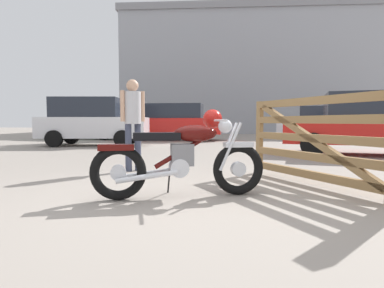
% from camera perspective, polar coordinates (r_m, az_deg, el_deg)
% --- Properties ---
extents(ground_plane, '(80.00, 80.00, 0.00)m').
position_cam_1_polar(ground_plane, '(3.61, -3.10, -10.42)').
color(ground_plane, gray).
extents(vintage_motorcycle, '(1.99, 0.97, 1.07)m').
position_cam_1_polar(vintage_motorcycle, '(3.78, -1.34, -2.17)').
color(vintage_motorcycle, black).
rests_on(vintage_motorcycle, ground_plane).
extents(timber_gate, '(1.53, 2.18, 1.60)m').
position_cam_1_polar(timber_gate, '(4.56, 23.41, 1.23)').
color(timber_gate, olive).
rests_on(timber_gate, ground_plane).
extents(bystander, '(0.37, 0.32, 1.66)m').
position_cam_1_polar(bystander, '(5.85, -10.62, 5.14)').
color(bystander, '#383D51').
rests_on(bystander, ground_plane).
extents(pale_sedan_back, '(4.42, 2.43, 1.67)m').
position_cam_1_polar(pale_sedan_back, '(9.71, 28.74, 3.18)').
color(pale_sedan_back, black).
rests_on(pale_sedan_back, ground_plane).
extents(blue_hatchback_right, '(4.11, 2.29, 1.78)m').
position_cam_1_polar(blue_hatchback_right, '(12.49, -17.48, 3.95)').
color(blue_hatchback_right, black).
rests_on(blue_hatchback_right, ground_plane).
extents(red_hatchback_near, '(4.76, 2.09, 1.74)m').
position_cam_1_polar(red_hatchback_near, '(15.31, -4.02, 4.20)').
color(red_hatchback_near, black).
rests_on(red_hatchback_near, ground_plane).
extents(dark_sedan_left, '(4.45, 2.53, 1.67)m').
position_cam_1_polar(dark_sedan_left, '(17.28, 22.17, 3.55)').
color(dark_sedan_left, black).
rests_on(dark_sedan_left, ground_plane).
extents(white_estate_far, '(4.91, 2.49, 1.74)m').
position_cam_1_polar(white_estate_far, '(17.42, -17.93, 4.00)').
color(white_estate_far, black).
rests_on(white_estate_far, ground_plane).
extents(industrial_building, '(23.82, 15.66, 20.47)m').
position_cam_1_polar(industrial_building, '(30.64, 11.95, 11.33)').
color(industrial_building, '#9EA0A8').
rests_on(industrial_building, ground_plane).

